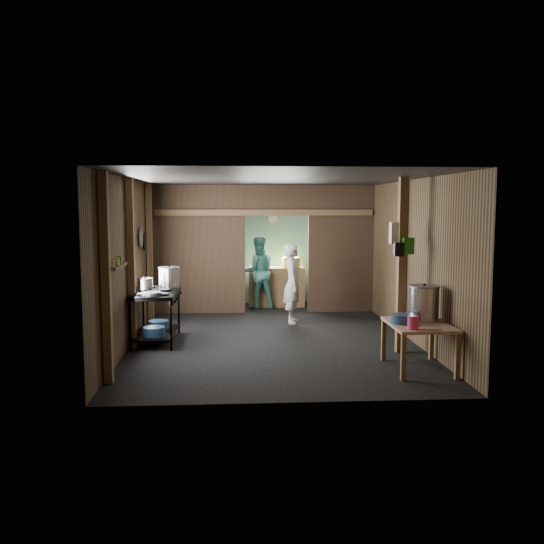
{
  "coord_description": "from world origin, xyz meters",
  "views": [
    {
      "loc": [
        -0.63,
        -9.88,
        2.18
      ],
      "look_at": [
        0.0,
        -0.2,
        1.1
      ],
      "focal_mm": 39.21,
      "sensor_mm": 36.0,
      "label": 1
    }
  ],
  "objects": [
    {
      "name": "post_free",
      "position": [
        1.85,
        -1.3,
        1.3
      ],
      "size": [
        0.12,
        0.12,
        2.6
      ],
      "primitive_type": "cube",
      "color": "brown",
      "rests_on": "floor"
    },
    {
      "name": "cook",
      "position": [
        0.47,
        1.05,
        0.74
      ],
      "size": [
        0.41,
        0.58,
        1.49
      ],
      "primitive_type": "imported",
      "rotation": [
        0.0,
        0.0,
        1.46
      ],
      "color": "silver",
      "rests_on": "floor"
    },
    {
      "name": "bag_white",
      "position": [
        1.8,
        -1.22,
        1.78
      ],
      "size": [
        0.22,
        0.15,
        0.32
      ],
      "primitive_type": "cube",
      "color": "silver",
      "rests_on": "post_free"
    },
    {
      "name": "wall_back",
      "position": [
        0.0,
        3.5,
        1.3
      ],
      "size": [
        4.5,
        0.0,
        2.6
      ],
      "primitive_type": "cube",
      "color": "brown",
      "rests_on": "ground"
    },
    {
      "name": "post_left_c",
      "position": [
        -2.18,
        1.2,
        1.3
      ],
      "size": [
        0.1,
        0.12,
        2.6
      ],
      "primitive_type": "cube",
      "color": "brown",
      "rests_on": "floor"
    },
    {
      "name": "blue_tub_front",
      "position": [
        -1.88,
        -0.68,
        0.23
      ],
      "size": [
        0.35,
        0.35,
        0.14
      ],
      "primitive_type": "cylinder",
      "color": "navy",
      "rests_on": "gas_range"
    },
    {
      "name": "partition_left",
      "position": [
        -1.32,
        2.2,
        1.3
      ],
      "size": [
        1.85,
        0.1,
        2.6
      ],
      "primitive_type": "cube",
      "color": "brown",
      "rests_on": "floor"
    },
    {
      "name": "bag_black",
      "position": [
        1.78,
        -1.38,
        1.55
      ],
      "size": [
        0.14,
        0.1,
        0.2
      ],
      "primitive_type": "cube",
      "color": "black",
      "rests_on": "post_free"
    },
    {
      "name": "yellow_tub",
      "position": [
        0.62,
        2.95,
        0.96
      ],
      "size": [
        0.4,
        0.4,
        0.22
      ],
      "primitive_type": "cylinder",
      "color": "yellow",
      "rests_on": "back_counter"
    },
    {
      "name": "prep_table",
      "position": [
        1.83,
        -2.25,
        0.31
      ],
      "size": [
        0.77,
        1.06,
        0.63
      ],
      "primitive_type": null,
      "color": "tan",
      "rests_on": "floor"
    },
    {
      "name": "partition_right",
      "position": [
        1.57,
        2.2,
        1.3
      ],
      "size": [
        1.35,
        0.1,
        2.6
      ],
      "primitive_type": "cube",
      "color": "brown",
      "rests_on": "floor"
    },
    {
      "name": "wall_shelf",
      "position": [
        -2.15,
        -2.1,
        1.4
      ],
      "size": [
        0.14,
        0.8,
        0.03
      ],
      "primitive_type": "cube",
      "color": "brown",
      "rests_on": "wall_left"
    },
    {
      "name": "post_left_b",
      "position": [
        -2.18,
        -0.8,
        1.3
      ],
      "size": [
        0.1,
        0.12,
        2.6
      ],
      "primitive_type": "cube",
      "color": "brown",
      "rests_on": "floor"
    },
    {
      "name": "back_counter",
      "position": [
        0.3,
        2.95,
        0.42
      ],
      "size": [
        1.2,
        0.5,
        0.85
      ],
      "primitive_type": "cube",
      "color": "brown",
      "rests_on": "floor"
    },
    {
      "name": "cross_beam",
      "position": [
        0.0,
        2.15,
        2.05
      ],
      "size": [
        4.4,
        0.12,
        0.12
      ],
      "primitive_type": "cube",
      "color": "brown",
      "rests_on": "wall_left"
    },
    {
      "name": "wall_clock",
      "position": [
        0.25,
        3.4,
        1.9
      ],
      "size": [
        0.2,
        0.03,
        0.2
      ],
      "primitive_type": "cylinder",
      "rotation": [
        1.57,
        0.0,
        0.0
      ],
      "color": "silver",
      "rests_on": "wall_back"
    },
    {
      "name": "wash_basin",
      "position": [
        1.62,
        -2.23,
        0.69
      ],
      "size": [
        0.41,
        0.41,
        0.12
      ],
      "primitive_type": "cylinder",
      "rotation": [
        0.0,
        0.0,
        -0.33
      ],
      "color": "navy",
      "rests_on": "prep_table"
    },
    {
      "name": "wall_front",
      "position": [
        0.0,
        -3.5,
        1.3
      ],
      "size": [
        4.5,
        0.0,
        2.6
      ],
      "primitive_type": "cube",
      "color": "brown",
      "rests_on": "ground"
    },
    {
      "name": "post_right",
      "position": [
        2.18,
        -0.2,
        1.3
      ],
      "size": [
        0.1,
        0.12,
        2.6
      ],
      "primitive_type": "cube",
      "color": "brown",
      "rests_on": "floor"
    },
    {
      "name": "wall_right",
      "position": [
        2.25,
        0.0,
        1.3
      ],
      "size": [
        0.0,
        7.0,
        2.6
      ],
      "primitive_type": "cube",
      "color": "brown",
      "rests_on": "ground"
    },
    {
      "name": "stove_pot_large",
      "position": [
        -1.71,
        0.09,
        0.99
      ],
      "size": [
        0.45,
        0.45,
        0.36
      ],
      "primitive_type": null,
      "rotation": [
        0.0,
        0.0,
        -0.34
      ],
      "color": "#BCBCBD",
      "rests_on": "gas_range"
    },
    {
      "name": "pan_lid_big",
      "position": [
        -2.21,
        0.4,
        1.65
      ],
      "size": [
        0.03,
        0.34,
        0.34
      ],
      "primitive_type": "cylinder",
      "rotation": [
        0.0,
        1.57,
        0.0
      ],
      "color": "slate",
      "rests_on": "wall_left"
    },
    {
      "name": "worker_back",
      "position": [
        -0.11,
        2.72,
        0.78
      ],
      "size": [
        0.84,
        0.7,
        1.55
      ],
      "primitive_type": "imported",
      "rotation": [
        0.0,
        0.0,
        3.31
      ],
      "color": "teal",
      "rests_on": "floor"
    },
    {
      "name": "gas_range",
      "position": [
        -1.88,
        -0.38,
        0.41
      ],
      "size": [
        0.72,
        1.4,
        0.83
      ],
      "primitive_type": null,
      "color": "black",
      "rests_on": "floor"
    },
    {
      "name": "jar_white",
      "position": [
        -2.15,
        -2.35,
        1.47
      ],
      "size": [
        0.07,
        0.07,
        0.1
      ],
      "primitive_type": "cylinder",
      "color": "silver",
      "rests_on": "wall_shelf"
    },
    {
      "name": "knife",
      "position": [
        1.83,
        -2.67,
        0.63
      ],
      "size": [
        0.3,
        0.07,
        0.01
      ],
      "primitive_type": "cube",
      "rotation": [
        0.0,
        0.0,
        -0.11
      ],
      "color": "#BCBCBD",
      "rests_on": "prep_table"
    },
    {
      "name": "ceiling",
      "position": [
        0.0,
        0.0,
        2.6
      ],
      "size": [
        4.5,
        7.0,
        0.0
      ],
      "primitive_type": "cube",
      "color": "#36332F",
      "rests_on": "ground"
    },
    {
      "name": "turquoise_panel",
      "position": [
        0.0,
        3.44,
        1.25
      ],
      "size": [
        4.4,
        0.06,
        2.5
      ],
      "primitive_type": "cube",
      "color": "#79A59F",
      "rests_on": "wall_back"
    },
    {
      "name": "jar_yellow",
      "position": [
        -2.15,
        -2.1,
        1.47
      ],
      "size": [
        0.08,
        0.08,
        0.1
      ],
      "primitive_type": "cylinder",
      "color": "yellow",
      "rests_on": "wall_shelf"
    },
    {
      "name": "jar_green",
      "position": [
        -2.15,
        -1.88,
        1.47
      ],
      "size": [
        0.06,
        0.06,
        0.1
      ],
      "primitive_type": "cylinder",
      "color": "#237E1C",
      "rests_on": "wall_shelf"
    },
    {
      "name": "stove_saucepan",
      "position": [
        -2.05,
        -0.01,
        0.88
      ],
      "size": [
        0.2,
        0.2,
        0.1
      ],
      "primitive_type": "cylinder",
      "rotation": [
        0.0,
        0.0,
        0.28
      ],
      "color": "#BCBCBD",
      "rests_on": "gas_range"
    },
    {
      "name": "floor",
      "position": [
        0.0,
        0.0,
        0.0
      ],
      "size": [
        4.5,
        7.0,
        0.0
      ],
      "primitive_type": "cube",
      "color": "black",
      "rests_on": "ground"
    },
    {
      "name": "wall_left",
      "position": [
        -2.25,
        0.0,
        1.3
      ],
      "size": [
        0.0,
        7.0,
        2.6
      ],
      "primitive_type": "cube",
      "color": "brown",
      "rests_on": "ground"
    },
    {
      "name": "pan_lid_small",
      "position": [
        -2.21,
        0.8,
        1.55
      ],
      "size": [
        0.03,
        0.3,
        0.3
      ],
      "primitive_type": "cylinder",
      "rotation": [
        0.0,
        1.57,
        0.0
      ],
      "color": "black",
      "rests_on": "wall_left"
    },
    {
      "name": "blue_tub_back",
      "position": [
        -1.88,
        -0.12,
        0.23
      ],
      "size": [
        0.34,
        0.34,
        0.13
      ],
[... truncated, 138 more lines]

